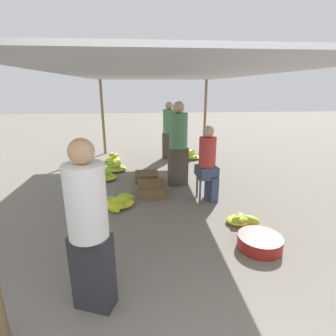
{
  "coord_description": "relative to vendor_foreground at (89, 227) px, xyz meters",
  "views": [
    {
      "loc": [
        -0.38,
        -1.5,
        2.0
      ],
      "look_at": [
        0.0,
        2.44,
        0.77
      ],
      "focal_mm": 28.0,
      "sensor_mm": 36.0,
      "label": 1
    }
  ],
  "objects": [
    {
      "name": "crate_mid",
      "position": [
        0.62,
        2.67,
        -0.73
      ],
      "size": [
        0.52,
        0.52,
        0.22
      ],
      "color": "brown",
      "rests_on": "ground"
    },
    {
      "name": "banana_pile_left_2",
      "position": [
        -0.23,
        4.28,
        -0.76
      ],
      "size": [
        0.59,
        0.55,
        0.25
      ],
      "color": "#BED02A",
      "rests_on": "ground"
    },
    {
      "name": "canopy_post_back_left",
      "position": [
        -0.7,
        6.08,
        0.26
      ],
      "size": [
        0.08,
        0.08,
        2.21
      ],
      "primitive_type": "cylinder",
      "color": "olive",
      "rests_on": "ground"
    },
    {
      "name": "banana_pile_left_1",
      "position": [
        -0.34,
        3.61,
        -0.77
      ],
      "size": [
        0.43,
        0.49,
        0.2
      ],
      "color": "#AECA2D",
      "rests_on": "ground"
    },
    {
      "name": "banana_pile_left_3",
      "position": [
        -0.36,
        5.13,
        -0.74
      ],
      "size": [
        0.42,
        0.37,
        0.28
      ],
      "color": "#A9C82E",
      "rests_on": "ground"
    },
    {
      "name": "crate_near",
      "position": [
        0.55,
        3.46,
        -0.75
      ],
      "size": [
        0.5,
        0.5,
        0.18
      ],
      "color": "brown",
      "rests_on": "ground"
    },
    {
      "name": "canopy_post_back_right",
      "position": [
        2.44,
        6.08,
        0.26
      ],
      "size": [
        0.08,
        0.08,
        2.21
      ],
      "primitive_type": "cylinder",
      "color": "olive",
      "rests_on": "ground"
    },
    {
      "name": "shopper_walking_far",
      "position": [
        1.21,
        3.14,
        0.06
      ],
      "size": [
        0.44,
        0.44,
        1.74
      ],
      "color": "#4C4238",
      "rests_on": "ground"
    },
    {
      "name": "basin_black",
      "position": [
        1.95,
        0.74,
        -0.76
      ],
      "size": [
        0.57,
        0.57,
        0.17
      ],
      "color": "maroon",
      "rests_on": "ground"
    },
    {
      "name": "banana_pile_right_1",
      "position": [
        1.88,
        5.17,
        -0.76
      ],
      "size": [
        0.51,
        0.46,
        0.27
      ],
      "color": "#78B437",
      "rests_on": "ground"
    },
    {
      "name": "canopy_tarp",
      "position": [
        0.87,
        2.9,
        1.39
      ],
      "size": [
        3.55,
        6.76,
        0.04
      ],
      "primitive_type": "cube",
      "color": "#B2B2B7",
      "rests_on": "canopy_post_front_left"
    },
    {
      "name": "banana_pile_right_0",
      "position": [
        1.96,
        1.37,
        -0.77
      ],
      "size": [
        0.5,
        0.38,
        0.16
      ],
      "color": "#BFD12A",
      "rests_on": "ground"
    },
    {
      "name": "vendor_seated",
      "position": [
        1.64,
        2.32,
        -0.12
      ],
      "size": [
        0.4,
        0.4,
        1.37
      ],
      "color": "#384766",
      "rests_on": "ground"
    },
    {
      "name": "vendor_foreground",
      "position": [
        0.0,
        0.0,
        0.0
      ],
      "size": [
        0.44,
        0.44,
        1.62
      ],
      "color": "#2D2D33",
      "rests_on": "ground"
    },
    {
      "name": "stool",
      "position": [
        1.61,
        2.32,
        -0.47
      ],
      "size": [
        0.34,
        0.34,
        0.47
      ],
      "color": "#4C4C4C",
      "rests_on": "ground"
    },
    {
      "name": "shopper_walking_mid",
      "position": [
        1.24,
        5.32,
        -0.0
      ],
      "size": [
        0.43,
        0.43,
        1.62
      ],
      "color": "#4C4238",
      "rests_on": "ground"
    },
    {
      "name": "banana_pile_left_0",
      "position": [
        0.02,
        2.2,
        -0.77
      ],
      "size": [
        0.62,
        0.66,
        0.18
      ],
      "color": "#98C131",
      "rests_on": "ground"
    }
  ]
}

